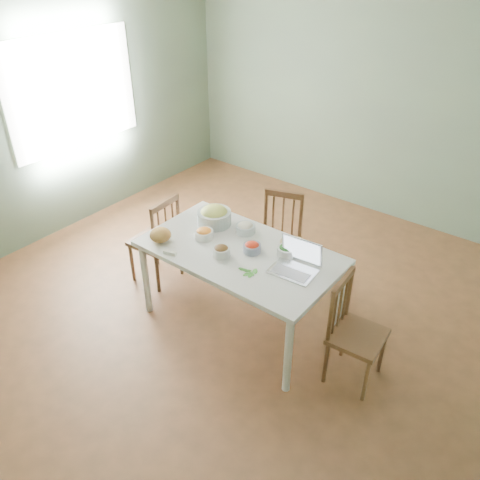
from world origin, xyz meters
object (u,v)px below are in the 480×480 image
Objects in this scene: laptop at (293,259)px; chair_right at (358,334)px; bread_boule at (160,235)px; dining_table at (240,287)px; chair_far at (277,242)px; chair_left at (154,238)px; bowl_squash at (214,216)px.

chair_right is at bearing -2.76° from laptop.
laptop is (-0.58, -0.02, 0.43)m from chair_right.
laptop reaches higher than bread_boule.
dining_table is at bearing 25.56° from bread_boule.
dining_table is 0.69m from chair_far.
chair_far is 1.33m from chair_right.
laptop is (1.56, -0.00, 0.42)m from chair_left.
dining_table is 5.43× the size of bowl_squash.
laptop reaches higher than bowl_squash.
chair_far is 0.98m from laptop.
bread_boule is (-1.70, -0.32, 0.37)m from chair_right.
chair_left is 2.69× the size of laptop.
laptop is (0.50, 0.01, 0.50)m from dining_table.
bowl_squash is at bearing 70.16° from bread_boule.
chair_far is at bearing 96.61° from dining_table.
chair_left is 3.08× the size of bowl_squash.
bread_boule is (-0.53, -0.97, 0.36)m from chair_far.
chair_left is at bearing -164.49° from chair_far.
chair_far is 0.72m from bowl_squash.
dining_table is 1.09m from chair_right.
bread_boule is 1.16m from laptop.
chair_far reaches higher than chair_right.
chair_far is 3.07× the size of bowl_squash.
chair_right reaches higher than dining_table.
chair_left is at bearing -163.58° from bowl_squash.
chair_far is at bearing 126.14° from laptop.
bowl_squash reaches higher than chair_far.
laptop reaches higher than dining_table.
laptop is at bearing 0.89° from dining_table.
chair_far is 5.13× the size of bread_boule.
chair_left is 2.14m from chair_right.
chair_right is 2.60× the size of laptop.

